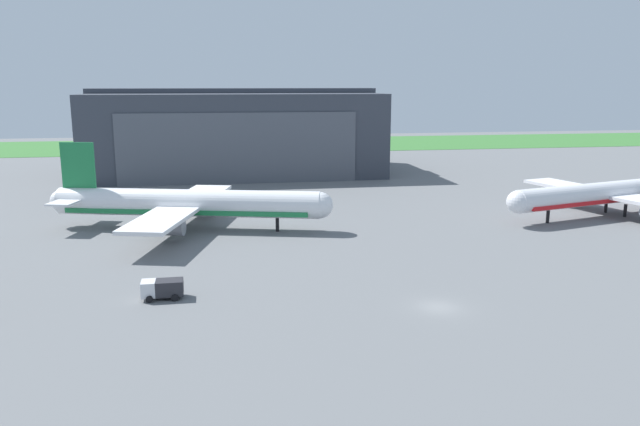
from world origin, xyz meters
name	(u,v)px	position (x,y,z in m)	size (l,w,h in m)	color
ground_plane	(438,307)	(0.00, 0.00, 0.00)	(440.00, 440.00, 0.00)	slate
grass_field_strip	(275,145)	(0.00, 175.58, 0.04)	(440.00, 56.00, 0.08)	#397434
maintenance_hangar	(235,132)	(-16.93, 104.25, 10.29)	(71.74, 38.99, 21.49)	#383D47
airliner_far_left	(188,204)	(-26.81, 40.11, 4.13)	(44.17, 38.10, 13.69)	white
airliner_far_right	(611,193)	(45.55, 38.62, 3.95)	(43.50, 37.43, 12.55)	silver
stair_truck	(162,288)	(-28.46, 7.52, 1.17)	(4.43, 2.57, 2.04)	silver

